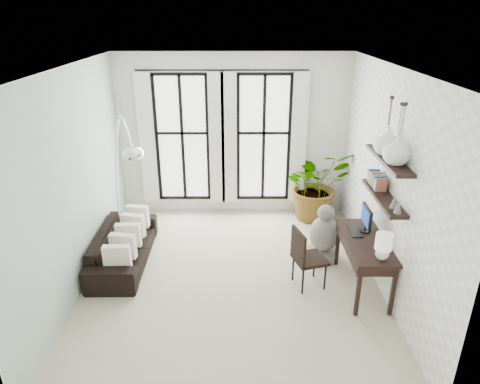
{
  "coord_description": "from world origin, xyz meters",
  "views": [
    {
      "loc": [
        0.1,
        -5.68,
        3.88
      ],
      "look_at": [
        0.13,
        0.3,
        1.34
      ],
      "focal_mm": 32.0,
      "sensor_mm": 36.0,
      "label": 1
    }
  ],
  "objects_px": {
    "plant": "(316,184)",
    "desk": "(366,246)",
    "sofa": "(124,246)",
    "desk_chair": "(305,255)",
    "arc_lamp": "(123,158)",
    "buddha": "(324,236)"
  },
  "relations": [
    {
      "from": "desk_chair",
      "to": "buddha",
      "type": "xyz_separation_m",
      "value": [
        0.44,
        0.79,
        -0.13
      ]
    },
    {
      "from": "plant",
      "to": "buddha",
      "type": "bearing_deg",
      "value": -93.81
    },
    {
      "from": "plant",
      "to": "desk_chair",
      "type": "height_order",
      "value": "plant"
    },
    {
      "from": "desk_chair",
      "to": "arc_lamp",
      "type": "distance_m",
      "value": 3.15
    },
    {
      "from": "plant",
      "to": "buddha",
      "type": "height_order",
      "value": "plant"
    },
    {
      "from": "plant",
      "to": "buddha",
      "type": "relative_size",
      "value": 1.47
    },
    {
      "from": "desk_chair",
      "to": "buddha",
      "type": "distance_m",
      "value": 0.92
    },
    {
      "from": "desk",
      "to": "buddha",
      "type": "relative_size",
      "value": 1.41
    },
    {
      "from": "sofa",
      "to": "arc_lamp",
      "type": "height_order",
      "value": "arc_lamp"
    },
    {
      "from": "sofa",
      "to": "buddha",
      "type": "bearing_deg",
      "value": -88.84
    },
    {
      "from": "plant",
      "to": "arc_lamp",
      "type": "distance_m",
      "value": 3.79
    },
    {
      "from": "sofa",
      "to": "plant",
      "type": "height_order",
      "value": "plant"
    },
    {
      "from": "plant",
      "to": "desk",
      "type": "xyz_separation_m",
      "value": [
        0.31,
        -2.46,
        0.03
      ]
    },
    {
      "from": "buddha",
      "to": "desk_chair",
      "type": "bearing_deg",
      "value": -119.1
    },
    {
      "from": "arc_lamp",
      "to": "desk_chair",
      "type": "bearing_deg",
      "value": -17.34
    },
    {
      "from": "plant",
      "to": "desk",
      "type": "relative_size",
      "value": 1.04
    },
    {
      "from": "sofa",
      "to": "arc_lamp",
      "type": "relative_size",
      "value": 0.82
    },
    {
      "from": "desk_chair",
      "to": "desk",
      "type": "bearing_deg",
      "value": -23.32
    },
    {
      "from": "desk_chair",
      "to": "arc_lamp",
      "type": "xyz_separation_m",
      "value": [
        -2.78,
        0.87,
        1.22
      ]
    },
    {
      "from": "desk_chair",
      "to": "arc_lamp",
      "type": "bearing_deg",
      "value": 146.09
    },
    {
      "from": "buddha",
      "to": "desk",
      "type": "bearing_deg",
      "value": -65.0
    },
    {
      "from": "desk",
      "to": "arc_lamp",
      "type": "bearing_deg",
      "value": 165.08
    }
  ]
}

